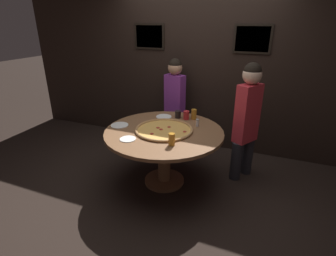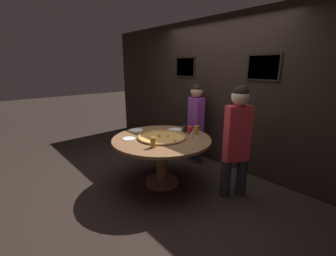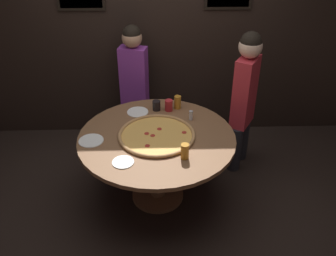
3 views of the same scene
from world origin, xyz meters
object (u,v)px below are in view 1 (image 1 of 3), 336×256
object	(u,v)px
drink_cup_far_right	(178,114)
white_plate_left_side	(164,117)
drink_cup_front_edge	(194,114)
diner_centre_back	(175,99)
condiment_shaker	(197,123)
white_plate_near_front	(120,125)
drink_cup_near_left	(172,139)
dining_table	(164,141)
drink_cup_beside_pizza	(186,115)
diner_side_left	(247,116)
white_plate_beside_cup	(128,139)
giant_pizza	(164,130)

from	to	relation	value
drink_cup_far_right	white_plate_left_side	world-z (taller)	drink_cup_far_right
drink_cup_front_edge	diner_centre_back	bearing A→B (deg)	132.97
drink_cup_far_right	diner_centre_back	distance (m)	0.60
white_plate_left_side	condiment_shaker	bearing A→B (deg)	-16.77
white_plate_near_front	drink_cup_far_right	bearing A→B (deg)	43.06
condiment_shaker	drink_cup_far_right	bearing A→B (deg)	148.78
drink_cup_near_left	white_plate_left_side	size ratio (longest dim) A/B	0.64
drink_cup_far_right	white_plate_near_front	bearing A→B (deg)	-136.94
drink_cup_front_edge	diner_centre_back	world-z (taller)	diner_centre_back
drink_cup_front_edge	white_plate_left_side	xyz separation A→B (m)	(-0.41, -0.08, -0.06)
white_plate_left_side	condiment_shaker	size ratio (longest dim) A/B	2.24
dining_table	drink_cup_beside_pizza	bearing A→B (deg)	75.23
drink_cup_beside_pizza	drink_cup_front_edge	xyz separation A→B (m)	(0.09, 0.05, 0.01)
white_plate_left_side	diner_side_left	world-z (taller)	diner_side_left
drink_cup_far_right	drink_cup_near_left	xyz separation A→B (m)	(0.24, -0.83, 0.02)
drink_cup_far_right	diner_side_left	bearing A→B (deg)	3.19
drink_cup_near_left	white_plate_near_front	distance (m)	0.88
drink_cup_beside_pizza	condiment_shaker	world-z (taller)	drink_cup_beside_pizza
drink_cup_near_left	diner_centre_back	world-z (taller)	diner_centre_back
drink_cup_beside_pizza	drink_cup_front_edge	bearing A→B (deg)	26.93
white_plate_left_side	diner_side_left	bearing A→B (deg)	4.98
condiment_shaker	diner_side_left	bearing A→B (deg)	24.07
diner_side_left	diner_centre_back	distance (m)	1.27
drink_cup_beside_pizza	dining_table	bearing A→B (deg)	-104.77
drink_cup_far_right	drink_cup_front_edge	world-z (taller)	drink_cup_front_edge
drink_cup_far_right	drink_cup_near_left	distance (m)	0.87
dining_table	drink_cup_front_edge	world-z (taller)	drink_cup_front_edge
drink_cup_front_edge	condiment_shaker	xyz separation A→B (m)	(0.12, -0.24, -0.02)
white_plate_left_side	white_plate_beside_cup	bearing A→B (deg)	-96.07
drink_cup_far_right	diner_side_left	world-z (taller)	diner_side_left
diner_side_left	drink_cup_front_edge	bearing A→B (deg)	-57.68
drink_cup_near_left	condiment_shaker	world-z (taller)	drink_cup_near_left
drink_cup_near_left	drink_cup_front_edge	bearing A→B (deg)	91.11
white_plate_near_front	white_plate_beside_cup	xyz separation A→B (m)	(0.31, -0.33, 0.00)
giant_pizza	drink_cup_near_left	xyz separation A→B (m)	(0.23, -0.34, 0.06)
dining_table	white_plate_beside_cup	xyz separation A→B (m)	(-0.28, -0.39, 0.15)
white_plate_left_side	white_plate_beside_cup	world-z (taller)	same
dining_table	drink_cup_beside_pizza	world-z (taller)	drink_cup_beside_pizza
white_plate_left_side	diner_side_left	xyz separation A→B (m)	(1.11, 0.10, 0.13)
drink_cup_beside_pizza	drink_cup_front_edge	distance (m)	0.10
giant_pizza	condiment_shaker	world-z (taller)	condiment_shaker
drink_cup_far_right	drink_cup_front_edge	bearing A→B (deg)	8.36
drink_cup_far_right	drink_cup_front_edge	size ratio (longest dim) A/B	0.75
drink_cup_near_left	diner_centre_back	bearing A→B (deg)	109.60
dining_table	white_plate_beside_cup	size ratio (longest dim) A/B	7.90
drink_cup_near_left	white_plate_near_front	xyz separation A→B (m)	(-0.83, 0.28, -0.07)
drink_cup_near_left	white_plate_near_front	bearing A→B (deg)	161.42
white_plate_left_side	giant_pizza	bearing A→B (deg)	-66.44
diner_centre_back	giant_pizza	bearing A→B (deg)	117.67
drink_cup_near_left	diner_centre_back	size ratio (longest dim) A/B	0.09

